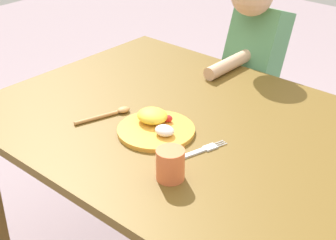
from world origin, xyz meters
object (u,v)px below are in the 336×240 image
Objects in this scene: spoon at (110,114)px; person at (253,91)px; plate at (156,126)px; fork at (197,152)px; drinking_cup at (170,164)px.

person is at bearing 12.22° from spoon.
plate is 1.25× the size of fork.
drinking_cup reaches higher than fork.
plate reaches higher than fork.
plate is 0.18m from spoon.
drinking_cup is (0.38, -0.13, 0.04)m from spoon.
fork is 0.81m from person.
fork is 1.00× the size of spoon.
plate is 0.18m from fork.
fork is (0.18, -0.01, -0.01)m from plate.
plate is at bearing 97.93° from person.
spoon is at bearing -171.41° from plate.
fork is at bearing -70.07° from spoon.
plate is 1.25× the size of spoon.
spoon reaches higher than fork.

